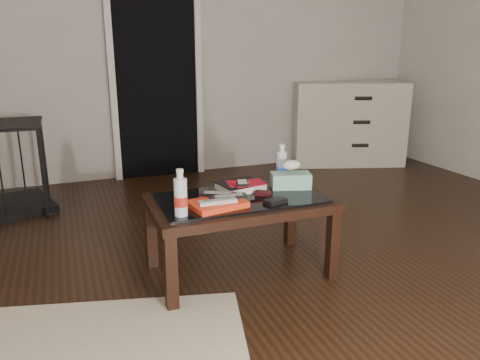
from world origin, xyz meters
The scene contains 16 objects.
ground centered at (0.00, 0.00, 0.00)m, with size 5.00×5.00×0.00m, color black.
doorway centered at (-0.40, 2.47, 1.02)m, with size 0.90×0.08×2.07m.
coffee_table centered at (-0.41, 0.18, 0.40)m, with size 1.00×0.60×0.46m.
dresser centered at (1.66, 2.23, 0.45)m, with size 1.30×0.85×0.90m.
magazines centered at (-0.58, 0.06, 0.48)m, with size 0.28×0.21×0.03m, color #F03816.
remote_silver centered at (-0.59, 0.03, 0.50)m, with size 0.20×0.05×0.02m, color silver.
remote_black_front centered at (-0.51, 0.08, 0.50)m, with size 0.20×0.05×0.02m, color black.
remote_black_back centered at (-0.55, 0.15, 0.50)m, with size 0.20×0.05×0.02m, color black.
textbook centered at (-0.36, 0.29, 0.48)m, with size 0.25×0.20×0.05m, color black.
dvd_mailers centered at (-0.35, 0.27, 0.51)m, with size 0.19×0.14×0.01m, color #AF0B1D.
ipod centered at (-0.37, 0.24, 0.52)m, with size 0.06×0.10×0.02m, color black.
flip_phone centered at (-0.27, 0.16, 0.47)m, with size 0.09×0.05×0.02m, color black.
wallet centered at (-0.27, 0.01, 0.47)m, with size 0.12×0.07×0.02m, color black.
water_bottle_left centered at (-0.79, 0.00, 0.58)m, with size 0.07×0.07×0.24m, color silver.
water_bottle_right centered at (-0.06, 0.36, 0.58)m, with size 0.07×0.07×0.24m, color white.
tissue_box centered at (-0.06, 0.23, 0.51)m, with size 0.23×0.12×0.09m, color #238272.
Camera 1 is at (-1.30, -2.15, 1.28)m, focal length 35.00 mm.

